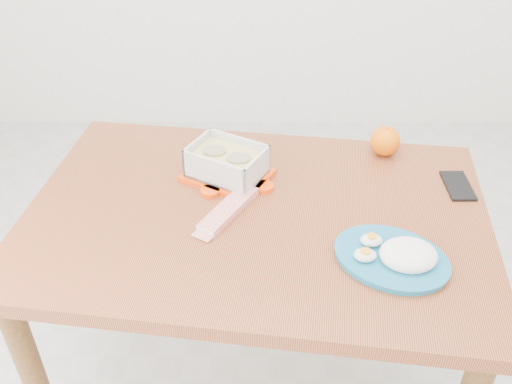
{
  "coord_description": "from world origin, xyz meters",
  "views": [
    {
      "loc": [
        -0.13,
        -1.16,
        1.63
      ],
      "look_at": [
        -0.14,
        -0.04,
        0.81
      ],
      "focal_mm": 40.0,
      "sensor_mm": 36.0,
      "label": 1
    }
  ],
  "objects_px": {
    "rice_plate": "(397,255)",
    "smartphone": "(458,186)",
    "orange_fruit": "(385,141)",
    "dining_table": "(256,243)",
    "food_container": "(227,163)"
  },
  "relations": [
    {
      "from": "rice_plate",
      "to": "smartphone",
      "type": "height_order",
      "value": "rice_plate"
    },
    {
      "from": "dining_table",
      "to": "food_container",
      "type": "relative_size",
      "value": 4.62
    },
    {
      "from": "food_container",
      "to": "orange_fruit",
      "type": "bearing_deg",
      "value": 43.75
    },
    {
      "from": "dining_table",
      "to": "smartphone",
      "type": "height_order",
      "value": "smartphone"
    },
    {
      "from": "orange_fruit",
      "to": "smartphone",
      "type": "height_order",
      "value": "orange_fruit"
    },
    {
      "from": "food_container",
      "to": "orange_fruit",
      "type": "height_order",
      "value": "food_container"
    },
    {
      "from": "dining_table",
      "to": "smartphone",
      "type": "relative_size",
      "value": 9.53
    },
    {
      "from": "orange_fruit",
      "to": "smartphone",
      "type": "distance_m",
      "value": 0.24
    },
    {
      "from": "orange_fruit",
      "to": "dining_table",
      "type": "bearing_deg",
      "value": -143.73
    },
    {
      "from": "dining_table",
      "to": "rice_plate",
      "type": "relative_size",
      "value": 3.57
    },
    {
      "from": "dining_table",
      "to": "rice_plate",
      "type": "height_order",
      "value": "rice_plate"
    },
    {
      "from": "orange_fruit",
      "to": "food_container",
      "type": "bearing_deg",
      "value": -165.03
    },
    {
      "from": "smartphone",
      "to": "rice_plate",
      "type": "bearing_deg",
      "value": -127.66
    },
    {
      "from": "dining_table",
      "to": "smartphone",
      "type": "xyz_separation_m",
      "value": [
        0.53,
        0.11,
        0.11
      ]
    },
    {
      "from": "rice_plate",
      "to": "smartphone",
      "type": "bearing_deg",
      "value": 81.63
    }
  ]
}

